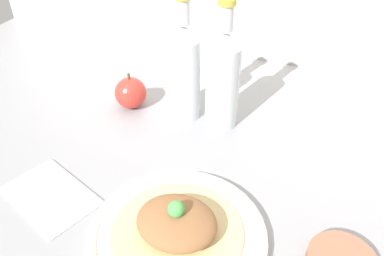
{
  "coord_description": "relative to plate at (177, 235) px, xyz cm",
  "views": [
    {
      "loc": [
        17.44,
        -46.95,
        49.82
      ],
      "look_at": [
        -1.74,
        2.18,
        9.75
      ],
      "focal_mm": 35.0,
      "sensor_mm": 36.0,
      "label": 1
    }
  ],
  "objects": [
    {
      "name": "napkin",
      "position": [
        -24.53,
        0.28,
        -0.84
      ],
      "size": [
        19.47,
        15.8,
        0.8
      ],
      "color": "white",
      "rests_on": "ground_plane"
    },
    {
      "name": "cider_bottle_right",
      "position": [
        -3.35,
        32.41,
        10.26
      ],
      "size": [
        7.06,
        7.06,
        27.86
      ],
      "color": "silver",
      "rests_on": "ground_plane"
    },
    {
      "name": "apple",
      "position": [
        -24.99,
        31.04,
        2.45
      ],
      "size": [
        7.37,
        7.37,
        8.78
      ],
      "color": "red",
      "rests_on": "ground_plane"
    },
    {
      "name": "cider_bottle_left",
      "position": [
        -12.07,
        32.41,
        10.26
      ],
      "size": [
        7.06,
        7.06,
        27.86
      ],
      "color": "silver",
      "rests_on": "ground_plane"
    },
    {
      "name": "plate",
      "position": [
        0.0,
        0.0,
        0.0
      ],
      "size": [
        27.89,
        27.89,
        2.34
      ],
      "color": "silver",
      "rests_on": "ground_plane"
    },
    {
      "name": "plated_food",
      "position": [
        0.0,
        0.0,
        2.78
      ],
      "size": [
        20.57,
        20.57,
        6.74
      ],
      "color": "#D6BC7F",
      "rests_on": "plate"
    },
    {
      "name": "ground_plane",
      "position": [
        -2.11,
        14.02,
        -3.24
      ],
      "size": [
        180.0,
        110.0,
        4.0
      ],
      "primitive_type": "cube",
      "color": "gray"
    }
  ]
}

